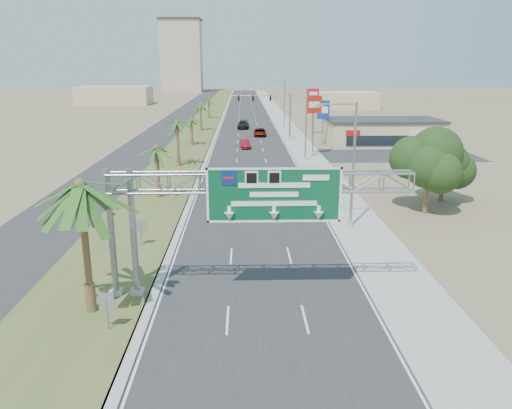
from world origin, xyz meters
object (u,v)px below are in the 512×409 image
(sign_gantry, at_px, (245,192))
(car_mid_lane, at_px, (245,144))
(pole_sign_red_near, at_px, (314,108))
(pole_sign_red_far, at_px, (313,98))
(signal_mast, at_px, (279,112))
(car_left_lane, at_px, (234,202))
(palm_near, at_px, (80,186))
(car_right_lane, at_px, (260,132))
(car_far, at_px, (243,125))
(store_building, at_px, (382,133))
(pole_sign_blue, at_px, (323,112))

(sign_gantry, distance_m, car_mid_lane, 53.36)
(pole_sign_red_near, height_order, pole_sign_red_far, pole_sign_red_far)
(signal_mast, bearing_deg, car_left_lane, -99.10)
(pole_sign_red_far, bearing_deg, palm_near, -106.79)
(palm_near, bearing_deg, car_right_lane, 80.74)
(palm_near, distance_m, pole_sign_red_near, 50.84)
(car_far, bearing_deg, car_mid_lane, -86.25)
(car_far, xyz_separation_m, pole_sign_red_near, (10.02, -33.30, 6.08))
(car_right_lane, relative_size, pole_sign_red_near, 0.56)
(store_building, distance_m, car_mid_lane, 23.04)
(signal_mast, bearing_deg, pole_sign_red_far, 43.21)
(store_building, xyz_separation_m, pole_sign_red_far, (-9.95, 12.43, 4.99))
(store_building, height_order, car_right_lane, store_building)
(store_building, relative_size, car_far, 3.26)
(car_mid_lane, xyz_separation_m, car_far, (-0.21, 25.76, 0.14))
(sign_gantry, xyz_separation_m, pole_sign_red_near, (10.06, 45.54, 0.83))
(car_left_lane, bearing_deg, pole_sign_red_far, 74.37)
(car_mid_lane, relative_size, pole_sign_blue, 0.53)
(store_building, relative_size, pole_sign_blue, 2.40)
(car_far, xyz_separation_m, pole_sign_blue, (13.01, -23.19, 4.72))
(car_left_lane, height_order, pole_sign_blue, pole_sign_blue)
(signal_mast, bearing_deg, store_building, -19.54)
(car_right_lane, bearing_deg, pole_sign_red_far, 8.07)
(store_building, distance_m, car_right_lane, 22.89)
(car_right_lane, distance_m, car_far, 11.97)
(pole_sign_blue, distance_m, pole_sign_red_far, 12.94)
(store_building, xyz_separation_m, pole_sign_red_near, (-13.00, -10.53, 4.88))
(palm_near, xyz_separation_m, car_right_lane, (11.28, 69.21, -6.24))
(signal_mast, height_order, pole_sign_red_far, pole_sign_red_far)
(car_mid_lane, xyz_separation_m, pole_sign_red_near, (9.80, -7.54, 6.22))
(store_building, relative_size, car_right_lane, 3.65)
(palm_near, relative_size, car_far, 1.51)
(sign_gantry, xyz_separation_m, car_right_lane, (3.14, 67.28, -5.37))
(palm_near, relative_size, signal_mast, 0.81)
(pole_sign_blue, bearing_deg, car_left_lane, -110.02)
(car_left_lane, height_order, car_mid_lane, car_left_lane)
(sign_gantry, height_order, signal_mast, signal_mast)
(car_mid_lane, relative_size, car_far, 0.73)
(palm_near, bearing_deg, car_mid_lane, 81.32)
(car_left_lane, bearing_deg, store_building, 57.96)
(pole_sign_red_far, bearing_deg, pole_sign_red_near, -97.57)
(store_building, bearing_deg, pole_sign_red_far, 128.67)
(car_far, height_order, pole_sign_blue, pole_sign_blue)
(palm_near, relative_size, car_right_lane, 1.69)
(sign_gantry, bearing_deg, palm_near, -166.68)
(car_left_lane, bearing_deg, car_far, 88.78)
(car_left_lane, distance_m, pole_sign_red_far, 53.49)
(car_right_lane, bearing_deg, sign_gantry, -91.63)
(signal_mast, height_order, car_right_lane, signal_mast)
(pole_sign_red_near, bearing_deg, car_left_lane, -111.26)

